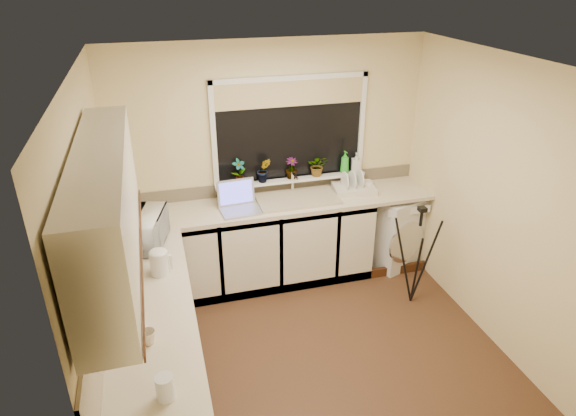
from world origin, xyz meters
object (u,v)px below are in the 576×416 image
(steel_jar, at_px, (139,322))
(cup_left, at_px, (148,337))
(glass_jug, at_px, (165,388))
(cup_back, at_px, (367,185))
(laptop, at_px, (238,202))
(plant_a, at_px, (239,172))
(kettle, at_px, (159,263))
(plant_d, at_px, (318,166))
(tripod, at_px, (416,256))
(microwave, at_px, (142,229))
(plant_b, at_px, (264,170))
(soap_bottle_clear, at_px, (356,162))
(dish_rack, at_px, (354,189))
(soap_bottle_green, at_px, (345,162))
(washing_machine, at_px, (394,228))
(plant_c, at_px, (291,168))

(steel_jar, bearing_deg, cup_left, -71.78)
(glass_jug, relative_size, cup_back, 1.22)
(laptop, bearing_deg, plant_a, 71.54)
(glass_jug, bearing_deg, laptop, 69.83)
(kettle, height_order, cup_left, kettle)
(glass_jug, xyz_separation_m, plant_d, (1.72, 2.50, 0.19))
(tripod, relative_size, microwave, 2.05)
(kettle, relative_size, plant_a, 0.70)
(plant_b, distance_m, soap_bottle_clear, 1.01)
(microwave, relative_size, plant_b, 1.99)
(laptop, bearing_deg, dish_rack, 0.07)
(dish_rack, bearing_deg, microwave, -158.18)
(dish_rack, distance_m, steel_jar, 2.78)
(tripod, height_order, soap_bottle_green, soap_bottle_green)
(kettle, height_order, glass_jug, kettle)
(washing_machine, height_order, plant_b, plant_b)
(soap_bottle_green, xyz_separation_m, cup_left, (-2.11, -2.02, -0.22))
(plant_b, distance_m, plant_d, 0.58)
(steel_jar, xyz_separation_m, soap_bottle_clear, (2.28, 1.86, 0.20))
(microwave, height_order, plant_b, plant_b)
(steel_jar, relative_size, microwave, 0.23)
(steel_jar, distance_m, microwave, 1.15)
(laptop, relative_size, tripod, 0.37)
(steel_jar, height_order, cup_back, steel_jar)
(dish_rack, height_order, glass_jug, glass_jug)
(steel_jar, xyz_separation_m, soap_bottle_green, (2.16, 1.87, 0.21))
(dish_rack, relative_size, steel_jar, 3.59)
(plant_a, height_order, cup_back, plant_a)
(kettle, relative_size, cup_left, 1.83)
(plant_b, xyz_separation_m, soap_bottle_green, (0.89, 0.02, -0.01))
(cup_back, bearing_deg, microwave, -166.48)
(tripod, relative_size, steel_jar, 8.79)
(tripod, xyz_separation_m, plant_a, (-1.52, 0.98, 0.66))
(plant_d, bearing_deg, kettle, -144.07)
(tripod, bearing_deg, glass_jug, -153.89)
(glass_jug, bearing_deg, plant_b, 65.40)
(plant_c, bearing_deg, plant_b, -175.51)
(laptop, xyz_separation_m, tripod, (1.59, -0.72, -0.45))
(plant_d, height_order, soap_bottle_green, soap_bottle_green)
(kettle, bearing_deg, soap_bottle_clear, 29.91)
(washing_machine, xyz_separation_m, tripod, (-0.16, -0.78, 0.11))
(kettle, bearing_deg, plant_d, 35.93)
(steel_jar, distance_m, cup_back, 2.90)
(kettle, distance_m, dish_rack, 2.30)
(tripod, relative_size, glass_jug, 6.91)
(plant_b, bearing_deg, cup_back, -7.98)
(plant_b, bearing_deg, steel_jar, -124.53)
(soap_bottle_clear, bearing_deg, plant_b, -179.48)
(microwave, xyz_separation_m, plant_c, (1.52, 0.73, 0.12))
(plant_b, xyz_separation_m, plant_d, (0.58, 0.01, -0.02))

